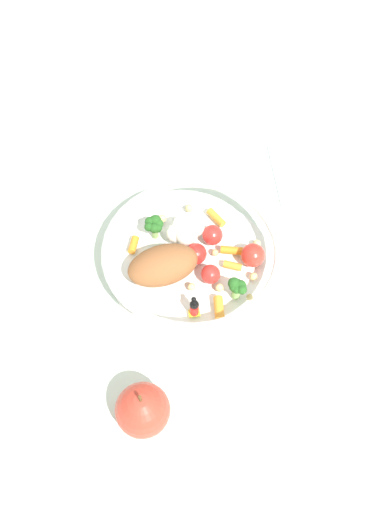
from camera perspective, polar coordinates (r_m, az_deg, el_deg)
ground_plane at (r=0.81m, az=-1.08°, el=-1.36°), size 2.40×2.40×0.00m
food_container at (r=0.79m, az=-0.29°, el=0.19°), size 0.25×0.25×0.06m
loose_apple at (r=0.69m, az=-4.74°, el=-15.00°), size 0.06×0.06×0.08m
folded_napkin at (r=0.94m, az=12.57°, el=8.31°), size 0.17×0.18×0.01m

